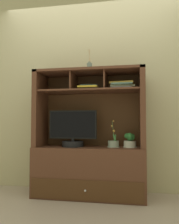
{
  "coord_description": "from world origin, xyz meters",
  "views": [
    {
      "loc": [
        0.52,
        -2.84,
        0.86
      ],
      "look_at": [
        0.0,
        0.0,
        1.0
      ],
      "focal_mm": 38.3,
      "sensor_mm": 36.0,
      "label": 1
    }
  ],
  "objects_px": {
    "media_console": "(90,156)",
    "magazine_stack_centre": "(122,86)",
    "magazine_stack_left": "(89,88)",
    "diffuser_bottle": "(89,67)",
    "potted_orchid": "(113,143)",
    "potted_fern": "(130,141)",
    "tv_monitor": "(73,132)"
  },
  "relations": [
    {
      "from": "magazine_stack_left",
      "to": "magazine_stack_centre",
      "type": "height_order",
      "value": "magazine_stack_centre"
    },
    {
      "from": "media_console",
      "to": "magazine_stack_left",
      "type": "relative_size",
      "value": 5.15
    },
    {
      "from": "potted_orchid",
      "to": "magazine_stack_centre",
      "type": "relative_size",
      "value": 1.08
    },
    {
      "from": "diffuser_bottle",
      "to": "magazine_stack_centre",
      "type": "bearing_deg",
      "value": -1.2
    },
    {
      "from": "magazine_stack_left",
      "to": "diffuser_bottle",
      "type": "height_order",
      "value": "diffuser_bottle"
    },
    {
      "from": "potted_fern",
      "to": "magazine_stack_centre",
      "type": "xyz_separation_m",
      "value": [
        -0.08,
        -0.03,
        0.65
      ]
    },
    {
      "from": "tv_monitor",
      "to": "potted_fern",
      "type": "distance_m",
      "value": 0.69
    },
    {
      "from": "diffuser_bottle",
      "to": "media_console",
      "type": "bearing_deg",
      "value": 90.0
    },
    {
      "from": "potted_orchid",
      "to": "magazine_stack_centre",
      "type": "xyz_separation_m",
      "value": [
        0.11,
        -0.02,
        0.68
      ]
    },
    {
      "from": "potted_fern",
      "to": "potted_orchid",
      "type": "bearing_deg",
      "value": -176.86
    },
    {
      "from": "media_console",
      "to": "tv_monitor",
      "type": "height_order",
      "value": "media_console"
    },
    {
      "from": "media_console",
      "to": "tv_monitor",
      "type": "xyz_separation_m",
      "value": [
        -0.2,
        -0.04,
        0.29
      ]
    },
    {
      "from": "media_console",
      "to": "diffuser_bottle",
      "type": "distance_m",
      "value": 1.09
    },
    {
      "from": "tv_monitor",
      "to": "magazine_stack_left",
      "type": "height_order",
      "value": "magazine_stack_left"
    },
    {
      "from": "potted_fern",
      "to": "magazine_stack_centre",
      "type": "bearing_deg",
      "value": -157.79
    },
    {
      "from": "tv_monitor",
      "to": "media_console",
      "type": "bearing_deg",
      "value": 12.73
    },
    {
      "from": "magazine_stack_left",
      "to": "diffuser_bottle",
      "type": "distance_m",
      "value": 0.26
    },
    {
      "from": "magazine_stack_centre",
      "to": "diffuser_bottle",
      "type": "distance_m",
      "value": 0.47
    },
    {
      "from": "media_console",
      "to": "magazine_stack_centre",
      "type": "relative_size",
      "value": 5.08
    },
    {
      "from": "media_console",
      "to": "potted_fern",
      "type": "height_order",
      "value": "media_console"
    },
    {
      "from": "potted_orchid",
      "to": "diffuser_bottle",
      "type": "distance_m",
      "value": 0.98
    },
    {
      "from": "media_console",
      "to": "potted_orchid",
      "type": "relative_size",
      "value": 4.71
    },
    {
      "from": "media_console",
      "to": "tv_monitor",
      "type": "bearing_deg",
      "value": -167.27
    },
    {
      "from": "tv_monitor",
      "to": "magazine_stack_left",
      "type": "distance_m",
      "value": 0.57
    },
    {
      "from": "potted_orchid",
      "to": "magazine_stack_left",
      "type": "xyz_separation_m",
      "value": [
        -0.29,
        -0.03,
        0.67
      ]
    },
    {
      "from": "potted_fern",
      "to": "diffuser_bottle",
      "type": "xyz_separation_m",
      "value": [
        -0.48,
        -0.03,
        0.9
      ]
    },
    {
      "from": "tv_monitor",
      "to": "magazine_stack_left",
      "type": "relative_size",
      "value": 1.99
    },
    {
      "from": "diffuser_bottle",
      "to": "tv_monitor",
      "type": "bearing_deg",
      "value": -170.25
    },
    {
      "from": "magazine_stack_centre",
      "to": "tv_monitor",
      "type": "bearing_deg",
      "value": -177.51
    },
    {
      "from": "potted_fern",
      "to": "tv_monitor",
      "type": "bearing_deg",
      "value": -174.9
    },
    {
      "from": "media_console",
      "to": "magazine_stack_centre",
      "type": "bearing_deg",
      "value": -2.75
    },
    {
      "from": "media_console",
      "to": "potted_orchid",
      "type": "height_order",
      "value": "media_console"
    }
  ]
}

